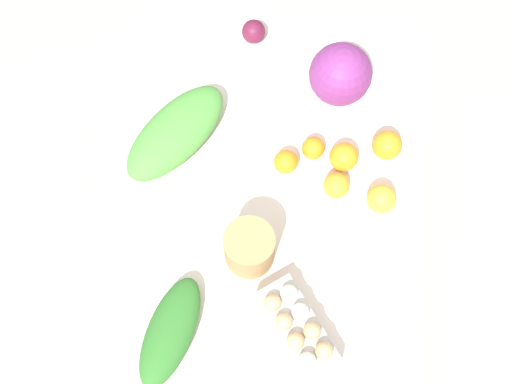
{
  "coord_description": "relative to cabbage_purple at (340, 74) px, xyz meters",
  "views": [
    {
      "loc": [
        -0.6,
        -0.08,
        2.21
      ],
      "look_at": [
        0.0,
        0.0,
        0.79
      ],
      "focal_mm": 40.0,
      "sensor_mm": 36.0,
      "label": 1
    }
  ],
  "objects": [
    {
      "name": "ground_plane",
      "position": [
        -0.36,
        0.19,
        -0.86
      ],
      "size": [
        8.0,
        8.0,
        0.0
      ],
      "primitive_type": "plane",
      "color": "#B2A899"
    },
    {
      "name": "greens_bunch_chard",
      "position": [
        -0.76,
        0.35,
        -0.06
      ],
      "size": [
        0.3,
        0.17,
        0.07
      ],
      "primitive_type": "ellipsoid",
      "rotation": [
        0.0,
        0.0,
        2.94
      ],
      "color": "#2D6B28",
      "rests_on": "dining_table"
    },
    {
      "name": "orange_2",
      "position": [
        -0.18,
        -0.15,
        -0.05
      ],
      "size": [
        0.08,
        0.08,
        0.08
      ],
      "primitive_type": "sphere",
      "color": "orange",
      "rests_on": "dining_table"
    },
    {
      "name": "greens_bunch_dandelion",
      "position": [
        -0.22,
        0.44,
        -0.04
      ],
      "size": [
        0.39,
        0.32,
        0.09
      ],
      "primitive_type": "ellipsoid",
      "rotation": [
        0.0,
        0.0,
        2.6
      ],
      "color": "#4C933D",
      "rests_on": "dining_table"
    },
    {
      "name": "orange_4",
      "position": [
        -0.35,
        -0.14,
        -0.05
      ],
      "size": [
        0.08,
        0.08,
        0.08
      ],
      "primitive_type": "sphere",
      "color": "#F9A833",
      "rests_on": "dining_table"
    },
    {
      "name": "egg_carton",
      "position": [
        -0.71,
        0.05,
        -0.05
      ],
      "size": [
        0.26,
        0.23,
        0.09
      ],
      "rotation": [
        0.0,
        0.0,
        0.66
      ],
      "color": "#B7B7B2",
      "rests_on": "dining_table"
    },
    {
      "name": "orange_1",
      "position": [
        -0.23,
        -0.03,
        -0.05
      ],
      "size": [
        0.08,
        0.08,
        0.08
      ],
      "primitive_type": "sphere",
      "color": "orange",
      "rests_on": "dining_table"
    },
    {
      "name": "orange_3",
      "position": [
        -0.27,
        0.12,
        -0.06
      ],
      "size": [
        0.07,
        0.07,
        0.07
      ],
      "primitive_type": "sphere",
      "color": "orange",
      "rests_on": "dining_table"
    },
    {
      "name": "cabbage_purple",
      "position": [
        0.0,
        0.0,
        0.0
      ],
      "size": [
        0.18,
        0.18,
        0.18
      ],
      "primitive_type": "sphere",
      "color": "#7A2D75",
      "rests_on": "dining_table"
    },
    {
      "name": "orange_5",
      "position": [
        -0.21,
        0.05,
        -0.06
      ],
      "size": [
        0.06,
        0.06,
        0.06
      ],
      "primitive_type": "sphere",
      "color": "orange",
      "rests_on": "dining_table"
    },
    {
      "name": "beet_root",
      "position": [
        0.16,
        0.27,
        -0.05
      ],
      "size": [
        0.07,
        0.07,
        0.07
      ],
      "primitive_type": "sphere",
      "color": "#5B1933",
      "rests_on": "dining_table"
    },
    {
      "name": "dining_table",
      "position": [
        -0.36,
        0.19,
        -0.19
      ],
      "size": [
        1.28,
        0.91,
        0.77
      ],
      "color": "silver",
      "rests_on": "ground_plane"
    },
    {
      "name": "paper_bag",
      "position": [
        -0.53,
        0.19,
        -0.02
      ],
      "size": [
        0.13,
        0.13,
        0.13
      ],
      "primitive_type": "cylinder",
      "color": "#A87F51",
      "rests_on": "dining_table"
    },
    {
      "name": "orange_0",
      "position": [
        -0.32,
        -0.02,
        -0.05
      ],
      "size": [
        0.07,
        0.07,
        0.07
      ],
      "primitive_type": "sphere",
      "color": "orange",
      "rests_on": "dining_table"
    }
  ]
}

